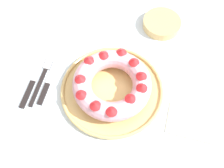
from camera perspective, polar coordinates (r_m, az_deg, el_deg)
The scene contains 9 objects.
ground_plane at distance 1.55m, azimuth 0.36°, elevation -13.40°, with size 8.00×8.00×0.00m, color brown.
dining_table at distance 0.95m, azimuth 0.58°, elevation -3.35°, with size 1.17×1.13×0.72m.
serving_dish at distance 0.86m, azimuth -0.00°, elevation -1.29°, with size 0.34×0.34×0.02m.
bundt_cake at distance 0.82m, azimuth -0.00°, elevation 0.06°, with size 0.25×0.25×0.07m.
fork at distance 0.92m, azimuth -14.79°, elevation 1.72°, with size 0.02×0.20×0.01m.
serving_knife at distance 0.92m, azimuth -16.88°, elevation 0.37°, with size 0.02×0.22×0.01m.
cake_knife at distance 0.90m, azimuth -13.87°, elevation -0.09°, with size 0.02×0.18×0.01m.
side_bowl at distance 1.03m, azimuth 10.79°, elevation 12.79°, with size 0.14×0.14×0.03m, color tan.
napkin at distance 0.86m, azimuth 16.89°, elevation -8.10°, with size 0.15×0.10×0.00m, color beige.
Camera 1 is at (0.08, -0.39, 1.50)m, focal length 42.00 mm.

